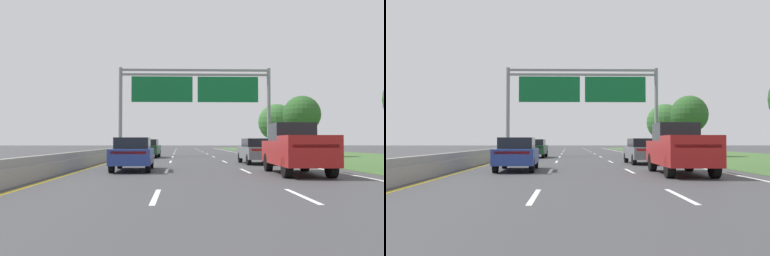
# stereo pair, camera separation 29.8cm
# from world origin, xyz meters

# --- Properties ---
(ground_plane) EXTENTS (220.00, 220.00, 0.00)m
(ground_plane) POSITION_xyz_m (0.00, 35.00, 0.00)
(ground_plane) COLOR #3D3D3F
(lane_striping) EXTENTS (11.96, 106.00, 0.01)m
(lane_striping) POSITION_xyz_m (0.00, 34.54, 0.00)
(lane_striping) COLOR white
(lane_striping) RESTS_ON ground
(grass_verge_right) EXTENTS (14.00, 110.00, 0.02)m
(grass_verge_right) POSITION_xyz_m (13.95, 35.00, 0.01)
(grass_verge_right) COLOR #3D602D
(grass_verge_right) RESTS_ON ground
(median_barrier_concrete) EXTENTS (0.60, 110.00, 0.85)m
(median_barrier_concrete) POSITION_xyz_m (-6.60, 35.00, 0.35)
(median_barrier_concrete) COLOR gray
(median_barrier_concrete) RESTS_ON ground
(overhead_sign_gantry) EXTENTS (15.06, 0.42, 8.69)m
(overhead_sign_gantry) POSITION_xyz_m (0.30, 40.89, 6.18)
(overhead_sign_gantry) COLOR gray
(overhead_sign_gantry) RESTS_ON ground
(pickup_truck_red) EXTENTS (2.12, 5.44, 2.20)m
(pickup_truck_red) POSITION_xyz_m (3.71, 17.50, 1.07)
(pickup_truck_red) COLOR maroon
(pickup_truck_red) RESTS_ON ground
(car_blue_left_lane_sedan) EXTENTS (1.91, 4.44, 1.57)m
(car_blue_left_lane_sedan) POSITION_xyz_m (-3.47, 19.90, 0.82)
(car_blue_left_lane_sedan) COLOR navy
(car_blue_left_lane_sedan) RESTS_ON ground
(car_darkgreen_left_lane_sedan) EXTENTS (1.95, 4.45, 1.57)m
(car_darkgreen_left_lane_sedan) POSITION_xyz_m (-3.90, 35.79, 0.82)
(car_darkgreen_left_lane_sedan) COLOR #193D23
(car_darkgreen_left_lane_sedan) RESTS_ON ground
(car_grey_right_lane_sedan) EXTENTS (1.91, 4.44, 1.57)m
(car_grey_right_lane_sedan) POSITION_xyz_m (3.58, 25.76, 0.82)
(car_grey_right_lane_sedan) COLOR slate
(car_grey_right_lane_sedan) RESTS_ON ground
(roadside_tree_mid) EXTENTS (3.50, 3.50, 5.67)m
(roadside_tree_mid) POSITION_xyz_m (10.19, 38.42, 3.90)
(roadside_tree_mid) COLOR #4C3823
(roadside_tree_mid) RESTS_ON ground
(roadside_tree_far) EXTENTS (5.01, 5.01, 6.51)m
(roadside_tree_far) POSITION_xyz_m (12.06, 56.35, 4.00)
(roadside_tree_far) COLOR #4C3823
(roadside_tree_far) RESTS_ON ground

